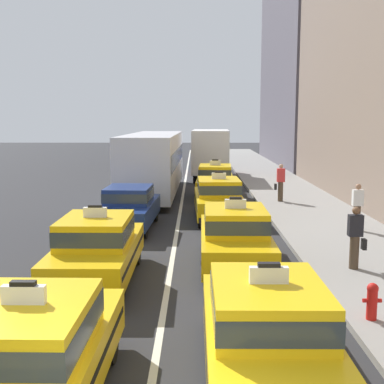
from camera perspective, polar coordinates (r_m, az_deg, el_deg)
lane_stripe_left_right at (r=24.27m, az=-1.17°, el=-1.11°), size 0.14×80.00×0.01m
sidewalk_curb at (r=19.95m, az=14.74°, el=-3.26°), size 4.00×90.00×0.15m
taxi_left_nearest at (r=7.28m, az=-18.03°, el=-17.49°), size 1.87×4.58×1.96m
taxi_left_second at (r=12.50m, az=-10.79°, el=-6.26°), size 1.83×4.57×1.96m
sedan_left_third at (r=18.27m, az=-7.17°, el=-1.64°), size 1.96×4.38×1.58m
bus_left_fourth at (r=26.42m, az=-4.37°, el=3.61°), size 2.70×11.24×3.22m
taxi_right_nearest at (r=7.77m, az=8.49°, el=-15.46°), size 1.83×4.56×1.96m
taxi_right_second at (r=13.50m, az=4.91°, el=-5.05°), size 1.87×4.58×1.96m
taxi_right_third at (r=19.85m, az=3.04°, el=-0.70°), size 1.93×4.60×1.96m
taxi_right_fourth at (r=25.59m, az=2.65°, el=1.35°), size 2.04×4.64×1.96m
box_truck_right_fifth at (r=33.40m, az=2.15°, el=4.55°), size 2.50×7.04×3.27m
sedan_right_sixth at (r=41.02m, az=1.50°, el=3.96°), size 1.79×4.31×1.58m
pedestrian_mid_block at (r=13.57m, az=18.14°, el=-4.99°), size 0.47×0.24×1.63m
pedestrian_by_storefront at (r=23.75m, az=10.06°, el=1.06°), size 0.47×0.24×1.76m
pedestrian_far_corner at (r=18.22m, az=18.35°, el=-1.62°), size 0.36×0.24×1.63m
fire_hydrant at (r=10.44m, az=19.87°, el=-11.48°), size 0.36×0.22×0.73m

